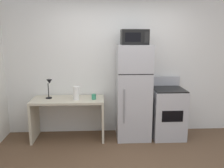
{
  "coord_description": "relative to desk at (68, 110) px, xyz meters",
  "views": [
    {
      "loc": [
        -0.37,
        -2.75,
        1.84
      ],
      "look_at": [
        -0.17,
        1.1,
        1.06
      ],
      "focal_mm": 37.34,
      "sensor_mm": 36.0,
      "label": 1
    }
  ],
  "objects": [
    {
      "name": "refrigerator",
      "position": [
        1.18,
        -0.0,
        0.32
      ],
      "size": [
        0.6,
        0.61,
        1.71
      ],
      "color": "#B7B7BC",
      "rests_on": "ground"
    },
    {
      "name": "desk",
      "position": [
        0.0,
        0.0,
        0.0
      ],
      "size": [
        1.29,
        0.57,
        0.75
      ],
      "color": "beige",
      "rests_on": "ground"
    },
    {
      "name": "microwave",
      "position": [
        1.18,
        -0.03,
        1.31
      ],
      "size": [
        0.46,
        0.35,
        0.26
      ],
      "color": "black",
      "rests_on": "refrigerator"
    },
    {
      "name": "coffee_mug",
      "position": [
        0.47,
        -0.06,
        0.26
      ],
      "size": [
        0.08,
        0.08,
        0.09
      ],
      "primitive_type": "cylinder",
      "color": "#338C66",
      "rests_on": "desk"
    },
    {
      "name": "wall_back_white",
      "position": [
        0.95,
        0.36,
        0.77
      ],
      "size": [
        5.0,
        0.1,
        2.6
      ],
      "primitive_type": "cube",
      "color": "white",
      "rests_on": "ground"
    },
    {
      "name": "paper_towel_roll",
      "position": [
        0.16,
        -0.07,
        0.34
      ],
      "size": [
        0.11,
        0.11,
        0.24
      ],
      "primitive_type": "cylinder",
      "color": "white",
      "rests_on": "desk"
    },
    {
      "name": "oven_range",
      "position": [
        1.83,
        -0.01,
        -0.07
      ],
      "size": [
        0.58,
        0.61,
        1.1
      ],
      "color": "#B7B7BC",
      "rests_on": "ground"
    },
    {
      "name": "desk_lamp",
      "position": [
        -0.33,
        0.04,
        0.46
      ],
      "size": [
        0.14,
        0.12,
        0.35
      ],
      "color": "black",
      "rests_on": "desk"
    }
  ]
}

